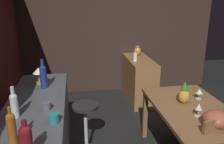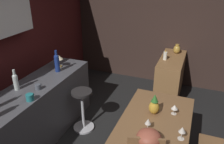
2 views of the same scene
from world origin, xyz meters
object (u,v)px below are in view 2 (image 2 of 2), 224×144
Objects in this scene: wine_bottle_clear at (16,81)px; cup_teal at (30,97)px; wine_glass_right at (175,107)px; vase_brass at (177,49)px; sideboard_cabinet at (170,77)px; wine_glass_left at (182,130)px; wine_glass_center at (148,122)px; cup_slate at (38,87)px; bar_stool at (83,109)px; wine_bottle_cobalt at (57,62)px; pineapple_centerpiece at (154,105)px; fruit_bowl at (149,138)px; pillar_candle_tall at (165,56)px; counter_lamp at (59,58)px; dining_table at (155,126)px.

cup_teal is at bearing -114.26° from wine_bottle_clear.
wine_glass_right is 0.68× the size of vase_brass.
wine_glass_left reaches higher than sideboard_cabinet.
wine_glass_center is at bearing -82.69° from cup_teal.
sideboard_cabinet is 2.61m from cup_slate.
bar_stool is 0.84m from wine_bottle_cobalt.
pineapple_centerpiece is (0.36, 0.37, 0.00)m from wine_glass_left.
sideboard_cabinet is 1.59× the size of bar_stool.
pillar_candle_tall reaches higher than fruit_bowl.
vase_brass reaches higher than cup_slate.
fruit_bowl is 0.88× the size of wine_bottle_clear.
wine_glass_center is 1.82m from wine_bottle_clear.
wine_glass_center is at bearing -112.63° from wine_bottle_cobalt.
vase_brass is (1.77, -1.63, -0.15)m from wine_bottle_cobalt.
sideboard_cabinet is 7.16× the size of wine_glass_left.
wine_bottle_cobalt reaches higher than sideboard_cabinet.
counter_lamp reaches higher than bar_stool.
dining_table is 8.87× the size of wine_glass_left.
bar_stool is 5.32× the size of wine_glass_right.
wine_glass_left is 1.91m from cup_slate.
counter_lamp is (-1.31, 1.66, 0.65)m from sideboard_cabinet.
pillar_candle_tall is (2.05, -1.65, -0.13)m from wine_bottle_clear.
pineapple_centerpiece reaches higher than dining_table.
counter_lamp is (0.87, -0.10, 0.03)m from wine_bottle_clear.
sideboard_cabinet is 6.18× the size of pillar_candle_tall.
fruit_bowl is 2.26m from pillar_candle_tall.
wine_glass_right is at bearing -96.24° from bar_stool.
pillar_candle_tall is 0.93× the size of vase_brass.
pillar_candle_tall is at bearing -35.41° from cup_slate.
counter_lamp reaches higher than wine_glass_left.
pineapple_centerpiece is 1.69m from pillar_candle_tall.
wine_glass_center is at bearing -116.24° from counter_lamp.
sideboard_cabinet is 8.53× the size of cup_teal.
wine_glass_right is 1.90m from wine_bottle_cobalt.
pillar_candle_tall is (2.21, -1.29, -0.05)m from cup_teal.
wine_bottle_cobalt is at bearing 82.00° from wine_glass_right.
wine_bottle_clear is (-2.18, 1.77, 0.62)m from sideboard_cabinet.
pineapple_centerpiece is 1.78m from counter_lamp.
cup_slate is at bearing -68.18° from wine_bottle_clear.
wine_bottle_clear is at bearing 140.96° from sideboard_cabinet.
pineapple_centerpiece is 0.92× the size of wine_bottle_clear.
wine_bottle_cobalt is 2.72× the size of cup_teal.
fruit_bowl is at bearing -118.09° from wine_bottle_cobalt.
wine_bottle_cobalt is (0.48, 1.68, 0.41)m from dining_table.
sideboard_cabinet is at bearing -42.59° from pillar_candle_tall.
counter_lamp reaches higher than vase_brass.
wine_bottle_cobalt is at bearing -155.38° from counter_lamp.
wine_glass_right is at bearing -40.65° from dining_table.
cup_slate is at bearing 144.08° from sideboard_cabinet.
cup_teal is at bearing 109.90° from pineapple_centerpiece.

